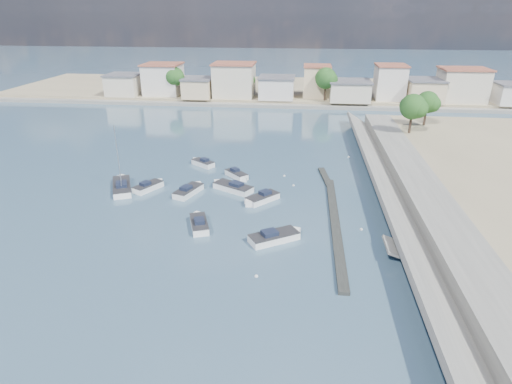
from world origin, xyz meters
TOP-DOWN VIEW (x-y plane):
  - ground at (0.00, 40.00)m, footprint 400.00×400.00m
  - seawall_walkway at (18.50, 13.00)m, footprint 5.00×90.00m
  - breakwater at (6.90, 12.69)m, footprint 2.00×31.02m
  - far_shore_land at (0.00, 92.00)m, footprint 160.00×40.00m
  - far_shore_quay at (0.00, 71.00)m, footprint 160.00×2.50m
  - far_town at (10.71, 76.92)m, footprint 113.01×12.80m
  - shore_trees at (8.34, 68.11)m, footprint 74.56×38.32m
  - motorboat_a at (-8.09, 7.90)m, footprint 3.09×4.94m
  - motorboat_b at (-17.19, 17.66)m, footprint 3.49×4.50m
  - motorboat_c at (-6.20, 18.67)m, footprint 5.79×4.46m
  - motorboat_d at (-1.90, 15.31)m, footprint 4.36×4.52m
  - motorboat_e at (-11.49, 16.90)m, footprint 3.34×5.24m
  - motorboat_f at (-12.28, 27.74)m, footprint 3.96×3.45m
  - motorboat_g at (-6.10, 23.17)m, footprint 3.76×3.85m
  - motorboat_h at (0.66, 5.82)m, footprint 5.51×4.50m
  - sailboat at (-20.93, 17.39)m, footprint 4.71×7.17m
  - mooring_buoys at (5.88, 15.83)m, footprint 14.02×35.54m

SIDE VIEW (x-z plane):
  - ground at x=0.00m, z-range 0.00..0.00m
  - mooring_buoys at x=5.88m, z-range -0.12..0.22m
  - breakwater at x=6.90m, z-range 0.00..0.35m
  - motorboat_d at x=-1.90m, z-range -0.36..1.12m
  - motorboat_b at x=-17.19m, z-range -0.36..1.12m
  - motorboat_f at x=-12.28m, z-range -0.36..1.12m
  - motorboat_e at x=-11.49m, z-range -0.36..1.12m
  - motorboat_h at x=0.66m, z-range -0.36..1.12m
  - motorboat_a at x=-8.09m, z-range -0.36..1.12m
  - motorboat_c at x=-6.20m, z-range -0.36..1.12m
  - motorboat_g at x=-6.10m, z-range -0.36..1.12m
  - far_shore_quay at x=0.00m, z-range 0.00..0.80m
  - sailboat at x=-20.93m, z-range -4.09..4.91m
  - far_shore_land at x=0.00m, z-range 0.00..1.40m
  - seawall_walkway at x=18.50m, z-range 0.00..1.80m
  - far_town at x=10.71m, z-range 0.76..9.11m
  - shore_trees at x=8.34m, z-range 2.26..10.18m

